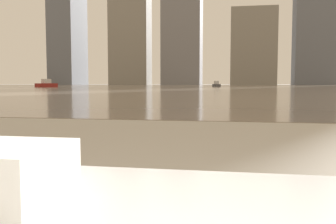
% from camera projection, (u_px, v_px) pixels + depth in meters
% --- Properties ---
extents(harbor_water, '(180.00, 110.00, 0.01)m').
position_uv_depth(harbor_water, '(233.00, 87.00, 60.68)').
color(harbor_water, gray).
rests_on(harbor_water, ground_plane).
extents(harbor_boat_1, '(1.55, 2.71, 0.96)m').
position_uv_depth(harbor_boat_1, '(216.00, 85.00, 62.36)').
color(harbor_boat_1, '#4C4C51').
rests_on(harbor_boat_1, harbor_water).
extents(harbor_boat_2, '(2.58, 3.47, 1.25)m').
position_uv_depth(harbor_boat_2, '(46.00, 84.00, 57.25)').
color(harbor_boat_2, maroon).
rests_on(harbor_boat_2, harbor_water).
extents(skyline_tower_0, '(8.42, 13.64, 46.87)m').
position_uv_depth(skyline_tower_0, '(67.00, 14.00, 123.38)').
color(skyline_tower_0, slate).
rests_on(skyline_tower_0, ground_plane).
extents(skyline_tower_2, '(11.97, 10.54, 34.93)m').
position_uv_depth(skyline_tower_2, '(182.00, 29.00, 117.11)').
color(skyline_tower_2, slate).
rests_on(skyline_tower_2, ground_plane).
extents(skyline_tower_3, '(13.53, 9.82, 22.94)m').
position_uv_depth(skyline_tower_3, '(253.00, 47.00, 113.75)').
color(skyline_tower_3, gray).
rests_on(skyline_tower_3, ground_plane).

